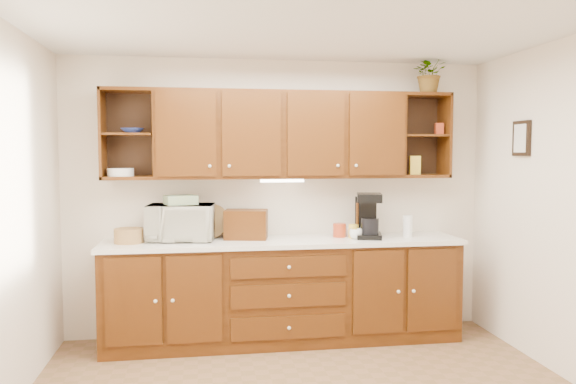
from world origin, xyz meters
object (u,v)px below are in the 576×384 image
object	(u,v)px
coffee_maker	(368,216)
potted_plant	(429,73)
microwave	(181,222)
bread_box	(246,224)

from	to	relation	value
coffee_maker	potted_plant	xyz separation A→B (m)	(0.62, 0.11, 1.34)
microwave	coffee_maker	size ratio (longest dim) A/B	1.41
microwave	potted_plant	size ratio (longest dim) A/B	1.58
potted_plant	coffee_maker	bearing A→B (deg)	-170.10
bread_box	coffee_maker	bearing A→B (deg)	6.11
microwave	potted_plant	xyz separation A→B (m)	(2.33, -0.00, 1.37)
microwave	coffee_maker	distance (m)	1.71
microwave	potted_plant	distance (m)	2.70
microwave	coffee_maker	world-z (taller)	coffee_maker
coffee_maker	potted_plant	bearing A→B (deg)	24.31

